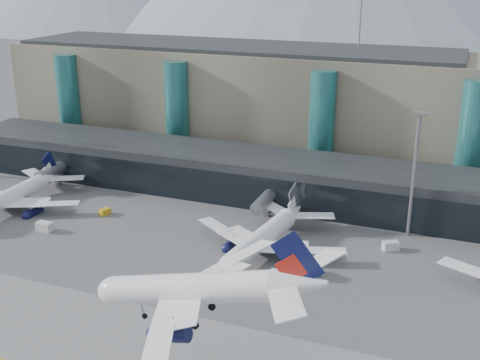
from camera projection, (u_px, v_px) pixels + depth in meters
name	position (u px, v px, depth m)	size (l,w,h in m)	color
ground	(166.00, 330.00, 90.52)	(900.00, 900.00, 0.00)	#515154
concourse	(282.00, 179.00, 139.52)	(170.00, 27.00, 10.00)	black
terminal_main	(233.00, 99.00, 172.79)	(130.00, 30.00, 31.00)	gray
teal_towers	(246.00, 120.00, 155.84)	(116.40, 19.40, 46.00)	#287172
lightmast_mid	(414.00, 168.00, 117.59)	(3.00, 1.20, 25.60)	slate
hero_jet	(211.00, 283.00, 68.26)	(30.91, 31.66, 10.20)	white
jet_parked_left	(18.00, 189.00, 136.08)	(33.58, 32.35, 10.81)	white
jet_parked_mid	(269.00, 228.00, 115.72)	(33.21, 33.29, 10.80)	white
veh_a	(45.00, 227.00, 124.07)	(3.37, 1.90, 1.90)	silver
veh_b	(105.00, 212.00, 132.21)	(2.35, 1.45, 1.36)	gold
veh_c	(309.00, 270.00, 106.20)	(4.03, 2.13, 2.24)	#49494E
veh_d	(391.00, 246.00, 115.78)	(3.04, 1.63, 1.74)	silver
veh_f	(23.00, 200.00, 138.17)	(3.36, 1.78, 1.88)	#49494E
veh_g	(326.00, 254.00, 113.15)	(2.20, 1.29, 1.29)	silver
veh_h	(264.00, 279.00, 103.07)	(4.09, 2.15, 2.26)	gold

